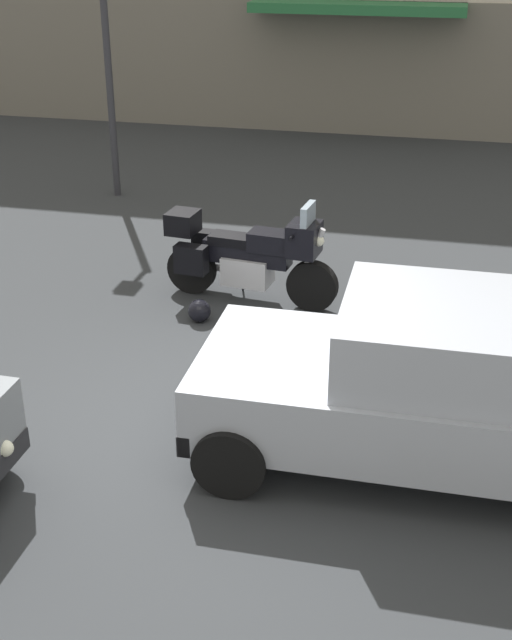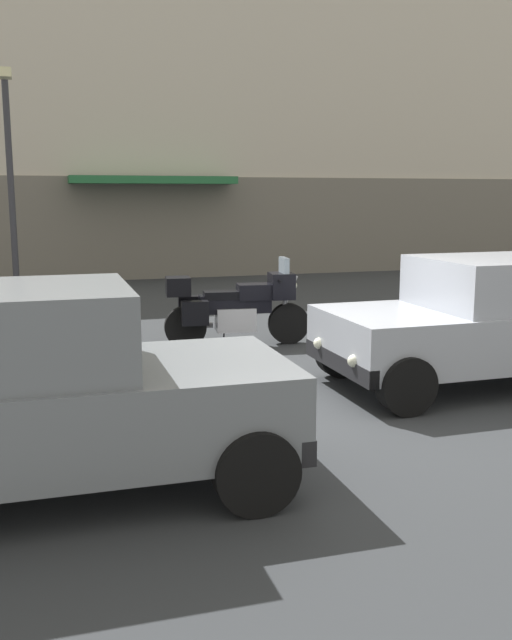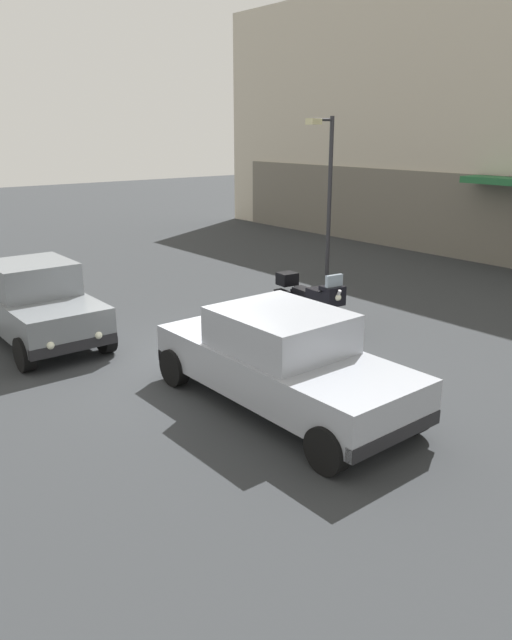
{
  "view_description": "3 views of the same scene",
  "coord_description": "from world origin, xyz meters",
  "px_view_note": "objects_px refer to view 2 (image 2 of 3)",
  "views": [
    {
      "loc": [
        2.14,
        -6.56,
        4.52
      ],
      "look_at": [
        0.44,
        0.74,
        0.89
      ],
      "focal_mm": 47.81,
      "sensor_mm": 36.0,
      "label": 1
    },
    {
      "loc": [
        -3.09,
        -7.25,
        2.31
      ],
      "look_at": [
        -0.66,
        0.58,
        0.85
      ],
      "focal_mm": 39.6,
      "sensor_mm": 36.0,
      "label": 2
    },
    {
      "loc": [
        8.93,
        -5.75,
        4.15
      ],
      "look_at": [
        0.45,
        1.05,
        0.76
      ],
      "focal_mm": 34.17,
      "sensor_mm": 36.0,
      "label": 3
    }
  ],
  "objects_px": {
    "motorcycle": "(235,306)",
    "car_hatchback_near": "(40,395)",
    "car_sedan_far": "(502,320)",
    "streetlamp_curbside": "(10,169)",
    "helmet": "(221,348)",
    "bollard_curbside": "(457,280)"
  },
  "relations": [
    {
      "from": "motorcycle",
      "to": "car_hatchback_near",
      "type": "bearing_deg",
      "value": -114.33
    },
    {
      "from": "car_sedan_far",
      "to": "streetlamp_curbside",
      "type": "xyz_separation_m",
      "value": [
        -5.85,
        6.72,
        1.99
      ]
    },
    {
      "from": "streetlamp_curbside",
      "to": "car_hatchback_near",
      "type": "bearing_deg",
      "value": -87.54
    },
    {
      "from": "motorcycle",
      "to": "streetlamp_curbside",
      "type": "xyz_separation_m",
      "value": [
        -3.27,
        3.66,
        2.16
      ]
    },
    {
      "from": "car_hatchback_near",
      "to": "streetlamp_curbside",
      "type": "distance_m",
      "value": 8.79
    },
    {
      "from": "car_hatchback_near",
      "to": "helmet",
      "type": "bearing_deg",
      "value": 59.66
    },
    {
      "from": "streetlamp_curbside",
      "to": "bollard_curbside",
      "type": "xyz_separation_m",
      "value": [
        9.39,
        -0.3,
        -2.36
      ]
    },
    {
      "from": "helmet",
      "to": "bollard_curbside",
      "type": "relative_size",
      "value": 0.36
    },
    {
      "from": "car_hatchback_near",
      "to": "bollard_curbside",
      "type": "distance_m",
      "value": 12.23
    },
    {
      "from": "car_hatchback_near",
      "to": "streetlamp_curbside",
      "type": "relative_size",
      "value": 0.86
    },
    {
      "from": "motorcycle",
      "to": "car_hatchback_near",
      "type": "height_order",
      "value": "car_hatchback_near"
    },
    {
      "from": "streetlamp_curbside",
      "to": "motorcycle",
      "type": "bearing_deg",
      "value": -48.25
    },
    {
      "from": "car_hatchback_near",
      "to": "bollard_curbside",
      "type": "height_order",
      "value": "car_hatchback_near"
    },
    {
      "from": "motorcycle",
      "to": "streetlamp_curbside",
      "type": "distance_m",
      "value": 5.36
    },
    {
      "from": "helmet",
      "to": "streetlamp_curbside",
      "type": "distance_m",
      "value": 5.87
    },
    {
      "from": "car_hatchback_near",
      "to": "car_sedan_far",
      "type": "height_order",
      "value": "car_hatchback_near"
    },
    {
      "from": "car_sedan_far",
      "to": "streetlamp_curbside",
      "type": "height_order",
      "value": "streetlamp_curbside"
    },
    {
      "from": "helmet",
      "to": "car_hatchback_near",
      "type": "relative_size",
      "value": 0.07
    },
    {
      "from": "bollard_curbside",
      "to": "helmet",
      "type": "bearing_deg",
      "value": -147.91
    },
    {
      "from": "helmet",
      "to": "car_hatchback_near",
      "type": "distance_m",
      "value": 4.88
    },
    {
      "from": "motorcycle",
      "to": "car_sedan_far",
      "type": "xyz_separation_m",
      "value": [
        2.58,
        -3.06,
        0.16
      ]
    },
    {
      "from": "motorcycle",
      "to": "car_sedan_far",
      "type": "distance_m",
      "value": 4.01
    }
  ]
}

